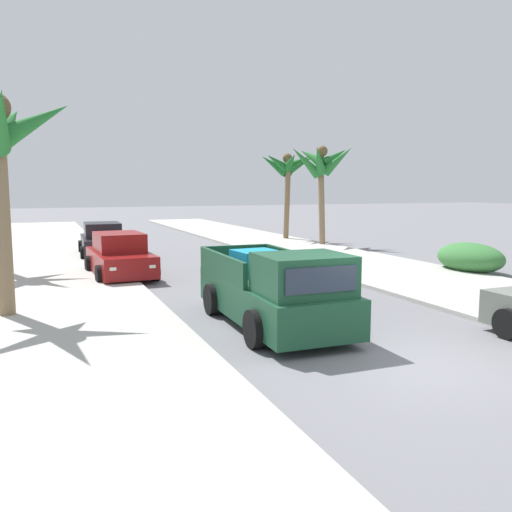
{
  "coord_description": "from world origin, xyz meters",
  "views": [
    {
      "loc": [
        -6.05,
        -7.17,
        3.09
      ],
      "look_at": [
        -0.51,
        6.3,
        1.2
      ],
      "focal_mm": 37.01,
      "sensor_mm": 36.0,
      "label": 1
    }
  ],
  "objects_px": {
    "palm_tree_left_back": "(321,164)",
    "car_left_near": "(120,256)",
    "car_right_near": "(103,241)",
    "hedge_bush": "(470,258)",
    "pickup_truck": "(275,292)",
    "palm_tree_right_mid": "(287,167)"
  },
  "relations": [
    {
      "from": "car_left_near",
      "to": "car_right_near",
      "type": "height_order",
      "value": "same"
    },
    {
      "from": "pickup_truck",
      "to": "palm_tree_right_mid",
      "type": "height_order",
      "value": "palm_tree_right_mid"
    },
    {
      "from": "pickup_truck",
      "to": "palm_tree_left_back",
      "type": "bearing_deg",
      "value": 57.29
    },
    {
      "from": "palm_tree_left_back",
      "to": "palm_tree_right_mid",
      "type": "bearing_deg",
      "value": 96.29
    },
    {
      "from": "palm_tree_left_back",
      "to": "hedge_bush",
      "type": "height_order",
      "value": "palm_tree_left_back"
    },
    {
      "from": "palm_tree_left_back",
      "to": "hedge_bush",
      "type": "bearing_deg",
      "value": -85.98
    },
    {
      "from": "car_right_near",
      "to": "hedge_bush",
      "type": "distance_m",
      "value": 15.47
    },
    {
      "from": "car_right_near",
      "to": "hedge_bush",
      "type": "xyz_separation_m",
      "value": [
        11.92,
        -9.86,
        -0.16
      ]
    },
    {
      "from": "car_left_near",
      "to": "car_right_near",
      "type": "bearing_deg",
      "value": 89.47
    },
    {
      "from": "car_right_near",
      "to": "palm_tree_right_mid",
      "type": "height_order",
      "value": "palm_tree_right_mid"
    },
    {
      "from": "pickup_truck",
      "to": "car_right_near",
      "type": "bearing_deg",
      "value": 98.81
    },
    {
      "from": "hedge_bush",
      "to": "car_left_near",
      "type": "bearing_deg",
      "value": 161.65
    },
    {
      "from": "car_left_near",
      "to": "palm_tree_right_mid",
      "type": "bearing_deg",
      "value": 40.6
    },
    {
      "from": "palm_tree_right_mid",
      "to": "palm_tree_left_back",
      "type": "relative_size",
      "value": 0.96
    },
    {
      "from": "pickup_truck",
      "to": "car_left_near",
      "type": "height_order",
      "value": "pickup_truck"
    },
    {
      "from": "car_right_near",
      "to": "palm_tree_left_back",
      "type": "relative_size",
      "value": 0.81
    },
    {
      "from": "pickup_truck",
      "to": "hedge_bush",
      "type": "relative_size",
      "value": 1.87
    },
    {
      "from": "palm_tree_left_back",
      "to": "car_left_near",
      "type": "bearing_deg",
      "value": -152.28
    },
    {
      "from": "car_left_near",
      "to": "palm_tree_right_mid",
      "type": "xyz_separation_m",
      "value": [
        10.91,
        9.35,
        3.58
      ]
    },
    {
      "from": "palm_tree_left_back",
      "to": "car_right_near",
      "type": "bearing_deg",
      "value": -179.78
    },
    {
      "from": "pickup_truck",
      "to": "hedge_bush",
      "type": "height_order",
      "value": "pickup_truck"
    },
    {
      "from": "palm_tree_left_back",
      "to": "hedge_bush",
      "type": "xyz_separation_m",
      "value": [
        0.7,
        -9.9,
        -3.78
      ]
    }
  ]
}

